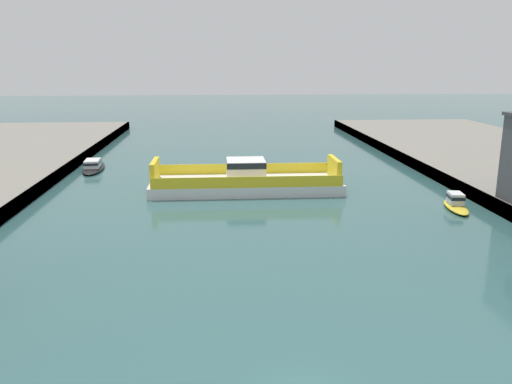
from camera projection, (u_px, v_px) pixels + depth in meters
chain_ferry at (246, 181)px, 54.38m from camera, size 19.60×6.94×3.30m
moored_boat_near_left at (93, 166)px, 64.85m from camera, size 3.04×8.50×1.38m
moored_boat_mid_left at (456, 203)px, 47.63m from camera, size 2.39×5.42×1.46m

